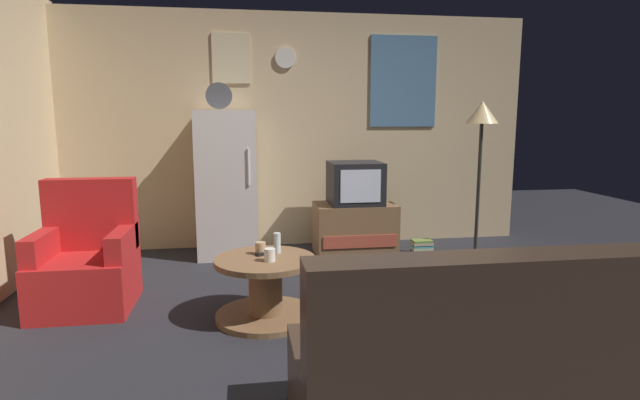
# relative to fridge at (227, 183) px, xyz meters

# --- Properties ---
(ground_plane) EXTENTS (12.00, 12.00, 0.00)m
(ground_plane) POSITION_rel_fridge_xyz_m (0.77, -2.06, -0.75)
(ground_plane) COLOR #232328
(wall_with_art) EXTENTS (5.20, 0.12, 2.55)m
(wall_with_art) POSITION_rel_fridge_xyz_m (0.78, 0.39, 0.53)
(wall_with_art) COLOR #D1B284
(wall_with_art) RESTS_ON ground_plane
(fridge) EXTENTS (0.60, 0.62, 1.77)m
(fridge) POSITION_rel_fridge_xyz_m (0.00, 0.00, 0.00)
(fridge) COLOR silver
(fridge) RESTS_ON ground_plane
(tv_stand) EXTENTS (0.84, 0.53, 0.53)m
(tv_stand) POSITION_rel_fridge_xyz_m (1.32, -0.14, -0.49)
(tv_stand) COLOR brown
(tv_stand) RESTS_ON ground_plane
(crt_tv) EXTENTS (0.54, 0.51, 0.44)m
(crt_tv) POSITION_rel_fridge_xyz_m (1.33, -0.14, -0.00)
(crt_tv) COLOR black
(crt_tv) RESTS_ON tv_stand
(standing_lamp) EXTENTS (0.32, 0.32, 1.59)m
(standing_lamp) POSITION_rel_fridge_xyz_m (2.52, -0.50, 0.60)
(standing_lamp) COLOR #332D28
(standing_lamp) RESTS_ON ground_plane
(coffee_table) EXTENTS (0.72, 0.72, 0.45)m
(coffee_table) POSITION_rel_fridge_xyz_m (0.31, -1.79, -0.53)
(coffee_table) COLOR brown
(coffee_table) RESTS_ON ground_plane
(wine_glass) EXTENTS (0.05, 0.05, 0.15)m
(wine_glass) POSITION_rel_fridge_xyz_m (0.40, -1.67, -0.23)
(wine_glass) COLOR silver
(wine_glass) RESTS_ON coffee_table
(mug_ceramic_white) EXTENTS (0.08, 0.08, 0.09)m
(mug_ceramic_white) POSITION_rel_fridge_xyz_m (0.34, -1.88, -0.26)
(mug_ceramic_white) COLOR silver
(mug_ceramic_white) RESTS_ON coffee_table
(mug_ceramic_tan) EXTENTS (0.08, 0.08, 0.09)m
(mug_ceramic_tan) POSITION_rel_fridge_xyz_m (0.28, -1.69, -0.26)
(mug_ceramic_tan) COLOR tan
(mug_ceramic_tan) RESTS_ON coffee_table
(remote_control) EXTENTS (0.15, 0.12, 0.02)m
(remote_control) POSITION_rel_fridge_xyz_m (0.31, -1.70, -0.30)
(remote_control) COLOR black
(remote_control) RESTS_ON coffee_table
(armchair) EXTENTS (0.68, 0.68, 0.96)m
(armchair) POSITION_rel_fridge_xyz_m (-1.02, -1.33, -0.42)
(armchair) COLOR red
(armchair) RESTS_ON ground_plane
(couch) EXTENTS (1.70, 0.80, 0.92)m
(couch) POSITION_rel_fridge_xyz_m (1.22, -3.33, -0.44)
(couch) COLOR #38281E
(couch) RESTS_ON ground_plane
(book_stack) EXTENTS (0.21, 0.14, 0.16)m
(book_stack) POSITION_rel_fridge_xyz_m (2.01, -0.32, -0.67)
(book_stack) COLOR brown
(book_stack) RESTS_ON ground_plane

